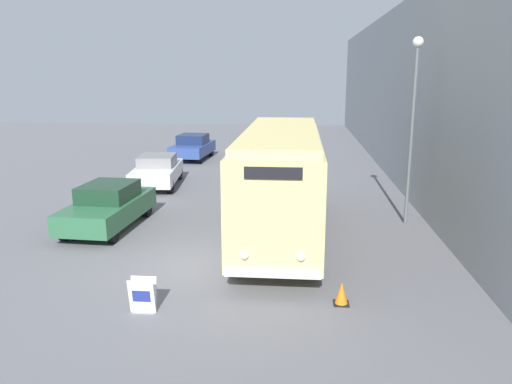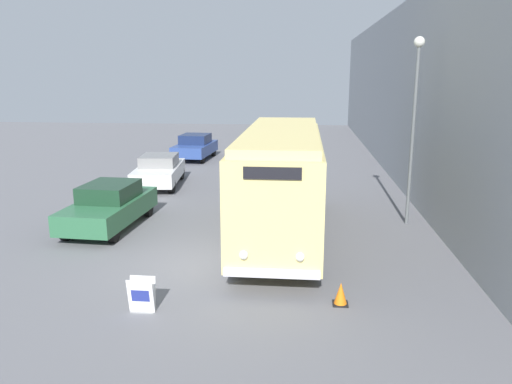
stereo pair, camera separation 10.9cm
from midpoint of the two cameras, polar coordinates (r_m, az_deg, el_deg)
ground_plane at (r=14.04m, az=-5.94°, el=-8.53°), size 80.00×80.00×0.00m
building_wall_right at (r=23.28m, az=17.00°, el=10.38°), size 0.30×60.00×8.48m
vintage_bus at (r=16.09m, az=2.66°, el=1.65°), size 2.43×9.40×3.51m
sign_board at (r=11.63m, az=-13.10°, el=-11.51°), size 0.58×0.31×0.81m
streetlamp at (r=17.97m, az=17.39°, el=9.40°), size 0.36×0.36×6.42m
parked_car_near at (r=17.99m, az=-16.68°, el=-1.53°), size 2.13×4.54×1.54m
parked_car_mid at (r=24.17m, az=-11.34°, el=2.44°), size 2.33×4.59×1.46m
parked_car_far at (r=31.47m, az=-7.33°, el=5.15°), size 2.21×4.24×1.55m
traffic_cone at (r=11.93m, az=9.49°, el=-11.37°), size 0.36×0.36×0.54m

